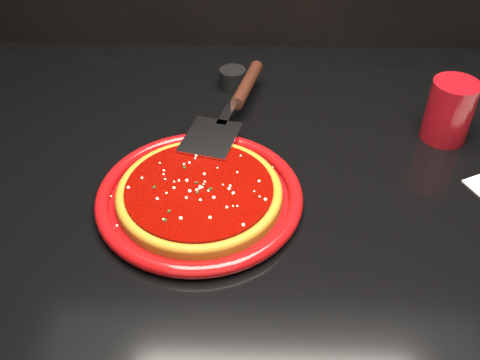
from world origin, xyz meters
The scene contains 10 objects.
table centered at (0.00, 0.00, 0.38)m, with size 1.20×0.80×0.75m, color black.
plate centered at (-0.17, -0.02, 0.76)m, with size 0.31×0.31×0.02m, color maroon.
pizza_crust centered at (-0.17, -0.02, 0.77)m, with size 0.25×0.25×0.01m, color brown.
pizza_crust_rim centered at (-0.17, -0.02, 0.77)m, with size 0.25×0.25×0.02m, color brown.
pizza_sauce centered at (-0.17, -0.02, 0.78)m, with size 0.22×0.22×0.01m, color #710400.
parmesan_dusting centered at (-0.17, -0.02, 0.78)m, with size 0.21×0.21×0.01m, color beige, non-canonical shape.
basil_flecks centered at (-0.17, -0.02, 0.78)m, with size 0.20×0.20×0.00m, color black, non-canonical shape.
pizza_server centered at (-0.13, 0.18, 0.79)m, with size 0.10×0.35×0.03m, color silver, non-canonical shape.
cup centered at (0.24, 0.16, 0.80)m, with size 0.08×0.08×0.11m, color maroon.
ramekin centered at (-0.13, 0.31, 0.77)m, with size 0.05×0.05×0.04m, color black.
Camera 1 is at (-0.09, -0.62, 1.30)m, focal length 40.00 mm.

